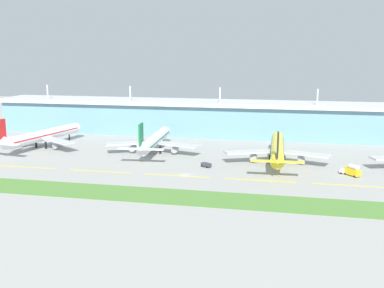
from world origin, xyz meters
TOP-DOWN VIEW (x-y plane):
  - ground_plane at (0.00, 0.00)m, footprint 600.00×600.00m
  - terminal_building at (-0.00, 97.19)m, footprint 288.00×34.00m
  - airliner_nearest at (-86.79, 38.71)m, footprint 47.98×66.17m
  - airliner_near_middle at (-24.84, 38.57)m, footprint 48.68×61.94m
  - airliner_far_middle at (36.39, 30.49)m, footprint 48.77×69.07m
  - taxiway_stripe_west at (-71.00, -2.15)m, footprint 28.00×0.70m
  - taxiway_stripe_mid_west at (-37.00, -2.15)m, footprint 28.00×0.70m
  - taxiway_stripe_centre at (-3.00, -2.15)m, footprint 28.00×0.70m
  - taxiway_stripe_mid_east at (31.00, -2.15)m, footprint 28.00×0.70m
  - taxiway_stripe_east at (65.00, -2.15)m, footprint 28.00×0.70m
  - grass_verge at (0.00, -30.15)m, footprint 300.00×18.00m
  - fuel_truck at (67.49, 12.78)m, footprint 6.61×7.20m
  - baggage_cart at (64.56, 15.22)m, footprint 3.79×2.36m
  - pushback_tug at (6.10, 14.81)m, footprint 5.00×4.40m
  - safety_cone_left_wingtip at (48.91, 14.57)m, footprint 0.56×0.56m
  - safety_cone_nose_front at (38.10, 4.97)m, footprint 0.56×0.56m

SIDE VIEW (x-z plane):
  - ground_plane at x=0.00m, z-range 0.00..0.00m
  - taxiway_stripe_west at x=-71.00m, z-range 0.00..0.04m
  - taxiway_stripe_mid_west at x=-37.00m, z-range 0.00..0.04m
  - taxiway_stripe_centre at x=-3.00m, z-range 0.00..0.04m
  - taxiway_stripe_mid_east at x=31.00m, z-range 0.00..0.04m
  - taxiway_stripe_east at x=65.00m, z-range 0.00..0.04m
  - grass_verge at x=0.00m, z-range 0.00..0.10m
  - safety_cone_left_wingtip at x=48.91m, z-range 0.00..0.70m
  - safety_cone_nose_front at x=38.10m, z-range 0.00..0.70m
  - pushback_tug at x=6.10m, z-range 0.18..2.03m
  - baggage_cart at x=64.56m, z-range 0.02..2.50m
  - fuel_truck at x=67.49m, z-range -0.21..4.74m
  - airliner_near_middle at x=-24.84m, z-range -3.00..15.90m
  - airliner_nearest at x=-86.79m, z-range -3.00..15.90m
  - airliner_far_middle at x=36.39m, z-range -3.00..15.90m
  - terminal_building at x=0.00m, z-range -4.30..25.24m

